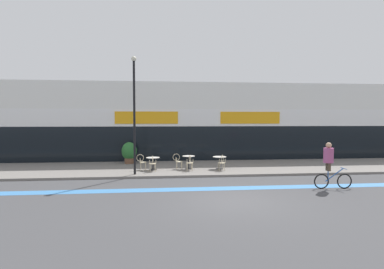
{
  "coord_description": "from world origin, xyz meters",
  "views": [
    {
      "loc": [
        -2.55,
        -10.7,
        3.0
      ],
      "look_at": [
        -0.79,
        7.15,
        2.09
      ],
      "focal_mm": 28.0,
      "sensor_mm": 36.0,
      "label": 1
    }
  ],
  "objects_px": {
    "bistro_table_0": "(153,161)",
    "cafe_chair_2_near": "(222,162)",
    "cafe_chair_0_side": "(142,161)",
    "cafe_chair_1_near": "(190,162)",
    "cafe_chair_0_near": "(153,162)",
    "lamp_post": "(134,108)",
    "cyclist_0": "(330,162)",
    "bistro_table_1": "(189,160)",
    "planter_pot": "(129,152)",
    "cafe_chair_1_side": "(178,160)",
    "bistro_table_2": "(220,160)"
  },
  "relations": [
    {
      "from": "cafe_chair_1_side",
      "to": "planter_pot",
      "type": "distance_m",
      "value": 4.02
    },
    {
      "from": "cafe_chair_1_side",
      "to": "lamp_post",
      "type": "relative_size",
      "value": 0.15
    },
    {
      "from": "bistro_table_0",
      "to": "cafe_chair_2_near",
      "type": "xyz_separation_m",
      "value": [
        3.85,
        -0.71,
        0.0
      ]
    },
    {
      "from": "cafe_chair_0_side",
      "to": "cafe_chair_1_near",
      "type": "distance_m",
      "value": 2.74
    },
    {
      "from": "cafe_chair_1_near",
      "to": "bistro_table_0",
      "type": "bearing_deg",
      "value": 70.23
    },
    {
      "from": "cafe_chair_0_near",
      "to": "cafe_chair_1_side",
      "type": "bearing_deg",
      "value": -69.19
    },
    {
      "from": "bistro_table_1",
      "to": "planter_pot",
      "type": "distance_m",
      "value": 4.51
    },
    {
      "from": "cafe_chair_2_near",
      "to": "cafe_chair_1_side",
      "type": "bearing_deg",
      "value": 65.64
    },
    {
      "from": "cafe_chair_0_side",
      "to": "cafe_chair_1_side",
      "type": "relative_size",
      "value": 1.0
    },
    {
      "from": "planter_pot",
      "to": "lamp_post",
      "type": "bearing_deg",
      "value": -79.8
    },
    {
      "from": "bistro_table_1",
      "to": "cafe_chair_0_side",
      "type": "height_order",
      "value": "cafe_chair_0_side"
    },
    {
      "from": "bistro_table_0",
      "to": "cafe_chair_0_near",
      "type": "relative_size",
      "value": 0.85
    },
    {
      "from": "bistro_table_2",
      "to": "cafe_chair_0_side",
      "type": "distance_m",
      "value": 4.47
    },
    {
      "from": "cafe_chair_1_near",
      "to": "lamp_post",
      "type": "height_order",
      "value": "lamp_post"
    },
    {
      "from": "cafe_chair_0_near",
      "to": "cyclist_0",
      "type": "distance_m",
      "value": 8.87
    },
    {
      "from": "bistro_table_0",
      "to": "cafe_chair_0_near",
      "type": "distance_m",
      "value": 0.63
    },
    {
      "from": "cafe_chair_1_side",
      "to": "cyclist_0",
      "type": "relative_size",
      "value": 0.45
    },
    {
      "from": "bistro_table_0",
      "to": "cafe_chair_1_near",
      "type": "height_order",
      "value": "cafe_chair_1_near"
    },
    {
      "from": "cafe_chair_2_near",
      "to": "lamp_post",
      "type": "distance_m",
      "value": 5.64
    },
    {
      "from": "cafe_chair_0_near",
      "to": "cyclist_0",
      "type": "bearing_deg",
      "value": -124.47
    },
    {
      "from": "cafe_chair_1_side",
      "to": "cafe_chair_0_side",
      "type": "bearing_deg",
      "value": 177.9
    },
    {
      "from": "bistro_table_0",
      "to": "cafe_chair_1_near",
      "type": "relative_size",
      "value": 0.85
    },
    {
      "from": "cafe_chair_2_near",
      "to": "planter_pot",
      "type": "bearing_deg",
      "value": 51.67
    },
    {
      "from": "bistro_table_1",
      "to": "cafe_chair_1_side",
      "type": "bearing_deg",
      "value": -179.5
    },
    {
      "from": "cafe_chair_0_side",
      "to": "cafe_chair_2_near",
      "type": "xyz_separation_m",
      "value": [
        4.48,
        -0.7,
        0.0
      ]
    },
    {
      "from": "bistro_table_2",
      "to": "cafe_chair_1_near",
      "type": "relative_size",
      "value": 0.87
    },
    {
      "from": "cafe_chair_2_near",
      "to": "bistro_table_1",
      "type": "bearing_deg",
      "value": 59.91
    },
    {
      "from": "bistro_table_1",
      "to": "cafe_chair_0_near",
      "type": "distance_m",
      "value": 2.17
    },
    {
      "from": "bistro_table_2",
      "to": "cafe_chair_2_near",
      "type": "distance_m",
      "value": 0.63
    },
    {
      "from": "bistro_table_1",
      "to": "cyclist_0",
      "type": "height_order",
      "value": "cyclist_0"
    },
    {
      "from": "bistro_table_1",
      "to": "planter_pot",
      "type": "relative_size",
      "value": 0.55
    },
    {
      "from": "cafe_chair_0_near",
      "to": "cafe_chair_1_side",
      "type": "relative_size",
      "value": 1.0
    },
    {
      "from": "bistro_table_1",
      "to": "cafe_chair_2_near",
      "type": "relative_size",
      "value": 0.85
    },
    {
      "from": "lamp_post",
      "to": "cafe_chair_1_side",
      "type": "bearing_deg",
      "value": 30.96
    },
    {
      "from": "cafe_chair_0_side",
      "to": "cafe_chair_2_near",
      "type": "height_order",
      "value": "same"
    },
    {
      "from": "bistro_table_2",
      "to": "cafe_chair_0_side",
      "type": "height_order",
      "value": "cafe_chair_0_side"
    },
    {
      "from": "cafe_chair_2_near",
      "to": "planter_pot",
      "type": "height_order",
      "value": "planter_pot"
    },
    {
      "from": "cafe_chair_0_near",
      "to": "planter_pot",
      "type": "distance_m",
      "value": 3.68
    },
    {
      "from": "cafe_chair_0_near",
      "to": "lamp_post",
      "type": "bearing_deg",
      "value": 122.96
    },
    {
      "from": "bistro_table_0",
      "to": "lamp_post",
      "type": "height_order",
      "value": "lamp_post"
    },
    {
      "from": "bistro_table_0",
      "to": "cafe_chair_0_side",
      "type": "relative_size",
      "value": 0.85
    },
    {
      "from": "cafe_chair_1_side",
      "to": "planter_pot",
      "type": "bearing_deg",
      "value": 135.4
    },
    {
      "from": "cafe_chair_0_side",
      "to": "planter_pot",
      "type": "xyz_separation_m",
      "value": [
        -1.0,
        2.68,
        0.22
      ]
    },
    {
      "from": "bistro_table_1",
      "to": "cyclist_0",
      "type": "bearing_deg",
      "value": -41.71
    },
    {
      "from": "cafe_chair_1_near",
      "to": "cyclist_0",
      "type": "xyz_separation_m",
      "value": [
        5.65,
        -4.42,
        0.53
      ]
    },
    {
      "from": "bistro_table_0",
      "to": "cafe_chair_1_near",
      "type": "distance_m",
      "value": 2.14
    },
    {
      "from": "planter_pot",
      "to": "bistro_table_2",
      "type": "bearing_deg",
      "value": -26.73
    },
    {
      "from": "cafe_chair_1_near",
      "to": "cafe_chair_1_side",
      "type": "height_order",
      "value": "same"
    },
    {
      "from": "cafe_chair_1_near",
      "to": "planter_pot",
      "type": "height_order",
      "value": "planter_pot"
    },
    {
      "from": "cafe_chair_1_side",
      "to": "cafe_chair_2_near",
      "type": "height_order",
      "value": "same"
    }
  ]
}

